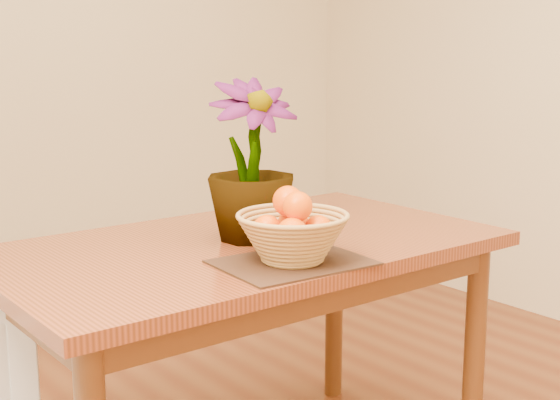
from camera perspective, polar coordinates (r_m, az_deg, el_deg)
table at (r=2.20m, az=-2.44°, el=-5.22°), size 1.40×0.80×0.75m
placemat at (r=1.95m, az=0.92°, el=-4.60°), size 0.38×0.30×0.01m
wicker_basket at (r=1.93m, az=0.93°, el=-2.90°), size 0.28×0.28×0.12m
orange_pile at (r=1.92m, az=0.92°, el=-1.52°), size 0.17×0.17×0.14m
potted_plant at (r=2.15m, az=-2.12°, el=2.92°), size 0.29×0.29×0.45m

